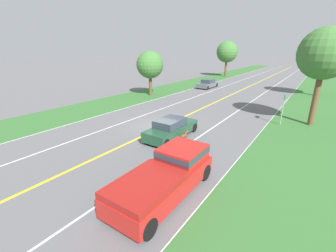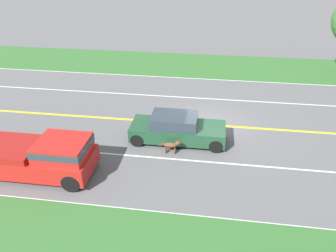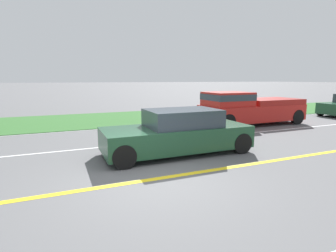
{
  "view_description": "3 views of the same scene",
  "coord_description": "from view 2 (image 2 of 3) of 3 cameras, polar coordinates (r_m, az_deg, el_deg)",
  "views": [
    {
      "loc": [
        10.17,
        -14.19,
        6.06
      ],
      "look_at": [
        1.88,
        -2.03,
        1.0
      ],
      "focal_mm": 24.0,
      "sensor_mm": 36.0,
      "label": 1
    },
    {
      "loc": [
        15.87,
        0.03,
        8.72
      ],
      "look_at": [
        2.33,
        -1.92,
        1.07
      ],
      "focal_mm": 35.0,
      "sensor_mm": 36.0,
      "label": 2
    },
    {
      "loc": [
        -5.57,
        1.91,
        2.34
      ],
      "look_at": [
        2.36,
        -1.41,
        0.8
      ],
      "focal_mm": 28.0,
      "sensor_mm": 36.0,
      "label": 3
    }
  ],
  "objects": [
    {
      "name": "ground_plane",
      "position": [
        18.1,
        7.08,
        0.17
      ],
      "size": [
        400.0,
        400.0,
        0.0
      ],
      "primitive_type": "plane",
      "color": "#5B5B5E"
    },
    {
      "name": "centre_divider_line",
      "position": [
        18.1,
        7.08,
        0.18
      ],
      "size": [
        0.18,
        160.0,
        0.01
      ],
      "primitive_type": "cube",
      "color": "yellow",
      "rests_on": "ground"
    },
    {
      "name": "lane_edge_line_right",
      "position": [
        12.43,
        5.91,
        -15.5
      ],
      "size": [
        0.14,
        160.0,
        0.01
      ],
      "primitive_type": "cube",
      "color": "white",
      "rests_on": "ground"
    },
    {
      "name": "lane_edge_line_left",
      "position": [
        24.47,
        7.65,
        8.08
      ],
      "size": [
        0.14,
        160.0,
        0.01
      ],
      "primitive_type": "cube",
      "color": "white",
      "rests_on": "ground"
    },
    {
      "name": "lane_dash_same_dir",
      "position": [
        15.13,
        6.61,
        -6.19
      ],
      "size": [
        0.1,
        160.0,
        0.01
      ],
      "primitive_type": "cube",
      "color": "white",
      "rests_on": "ground"
    },
    {
      "name": "lane_dash_oncoming",
      "position": [
        21.24,
        7.41,
        4.72
      ],
      "size": [
        0.1,
        160.0,
        0.01
      ],
      "primitive_type": "cube",
      "color": "white",
      "rests_on": "ground"
    },
    {
      "name": "grass_verge_left",
      "position": [
        27.29,
        7.82,
        10.34
      ],
      "size": [
        6.0,
        160.0,
        0.03
      ],
      "primitive_type": "cube",
      "color": "#33662D",
      "rests_on": "ground"
    },
    {
      "name": "ego_car",
      "position": [
        16.27,
        1.59,
        -0.51
      ],
      "size": [
        1.83,
        4.67,
        1.41
      ],
      "color": "#1E472D",
      "rests_on": "ground"
    },
    {
      "name": "dog",
      "position": [
        15.37,
        0.72,
        -3.35
      ],
      "size": [
        0.22,
        1.08,
        0.72
      ],
      "rotation": [
        0.0,
        0.0,
        0.02
      ],
      "color": "brown",
      "rests_on": "ground"
    },
    {
      "name": "pickup_truck",
      "position": [
        14.99,
        -22.18,
        -4.79
      ],
      "size": [
        2.12,
        5.45,
        1.72
      ],
      "color": "red",
      "rests_on": "ground"
    }
  ]
}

